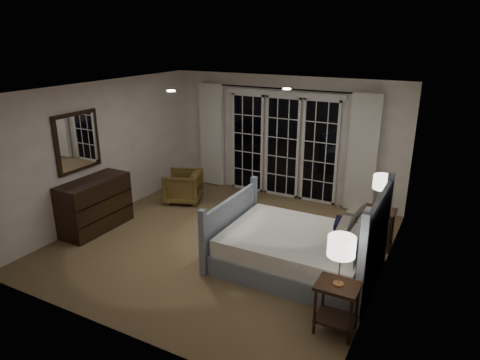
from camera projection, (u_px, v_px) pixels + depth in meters
The scene contains 20 objects.
floor at pixel (223, 242), 7.08m from camera, with size 5.00×5.00×0.00m, color brown.
ceiling at pixel (221, 90), 6.27m from camera, with size 5.00×5.00×0.00m, color silver.
wall_left at pixel (103, 151), 7.78m from camera, with size 0.02×5.00×2.50m, color white.
wall_right at pixel (387, 198), 5.57m from camera, with size 0.02×5.00×2.50m, color white.
wall_back at pixel (283, 138), 8.76m from camera, with size 5.00×0.02×2.50m, color white.
wall_front at pixel (104, 233), 4.59m from camera, with size 5.00×0.02×2.50m, color white.
french_doors at pixel (282, 146), 8.78m from camera, with size 2.50×0.04×2.20m.
curtain_rod at pixel (283, 89), 8.35m from camera, with size 0.03×0.03×3.50m, color black.
curtain_left at pixel (212, 135), 9.43m from camera, with size 0.55×0.10×2.25m, color white.
curtain_right at pixel (363, 154), 7.96m from camera, with size 0.55×0.10×2.25m, color white.
downlight_a at pixel (287, 89), 6.42m from camera, with size 0.12×0.12×0.01m, color white.
downlight_b at pixel (171, 91), 6.20m from camera, with size 0.12×0.12×0.01m, color white.
bed at pixel (300, 249), 6.19m from camera, with size 2.24×1.61×1.30m.
nightstand_left at pixel (337, 301), 4.85m from camera, with size 0.48×0.38×0.63m.
nightstand_right at pixel (378, 222), 6.82m from camera, with size 0.49×0.40×0.64m.
lamp_left at pixel (341, 247), 4.62m from camera, with size 0.31×0.31×0.59m.
lamp_right at pixel (383, 182), 6.60m from camera, with size 0.30×0.30×0.57m.
armchair at pixel (183, 187), 8.70m from camera, with size 0.69×0.71×0.64m, color brown.
dresser at pixel (95, 205), 7.44m from camera, with size 0.55×1.29×0.91m.
mirror at pixel (78, 142), 7.18m from camera, with size 0.05×0.85×1.00m.
Camera 1 is at (3.23, -5.48, 3.30)m, focal length 32.00 mm.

